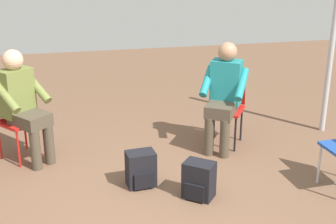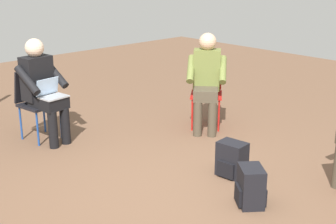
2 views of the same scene
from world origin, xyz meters
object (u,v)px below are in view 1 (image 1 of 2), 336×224
(person_in_olive, at_px, (23,101))
(chair_northeast, at_px, (227,103))
(backpack_near_laptop_user, at_px, (199,182))
(backpack_by_empty_chair, at_px, (141,171))
(chair_northwest, at_px, (15,115))
(person_in_teal, at_px, (224,91))

(person_in_olive, bearing_deg, chair_northeast, 139.87)
(backpack_near_laptop_user, height_order, backpack_by_empty_chair, same)
(chair_northwest, xyz_separation_m, person_in_olive, (0.11, -0.13, 0.20))
(chair_northeast, height_order, backpack_by_empty_chair, chair_northeast)
(person_in_teal, distance_m, backpack_near_laptop_user, 1.32)
(chair_northwest, height_order, person_in_olive, person_in_olive)
(chair_northeast, height_order, chair_northwest, same)
(backpack_by_empty_chair, bearing_deg, chair_northwest, 141.86)
(chair_northeast, distance_m, person_in_teal, 0.26)
(chair_northwest, xyz_separation_m, backpack_near_laptop_user, (1.74, -1.32, -0.34))
(backpack_by_empty_chair, bearing_deg, chair_northeast, 35.89)
(chair_northwest, xyz_separation_m, backpack_by_empty_chair, (1.24, -0.97, -0.34))
(backpack_by_empty_chair, bearing_deg, person_in_teal, 33.19)
(chair_northeast, relative_size, backpack_by_empty_chair, 2.36)
(person_in_olive, relative_size, backpack_by_empty_chair, 3.44)
(chair_northeast, distance_m, backpack_near_laptop_user, 1.42)
(chair_northwest, height_order, backpack_near_laptop_user, chair_northwest)
(person_in_teal, xyz_separation_m, backpack_near_laptop_user, (-0.59, -1.06, -0.54))
(chair_northwest, relative_size, backpack_near_laptop_user, 2.36)
(chair_northeast, xyz_separation_m, backpack_near_laptop_user, (-0.68, -1.20, -0.34))
(backpack_near_laptop_user, bearing_deg, person_in_olive, 143.84)
(person_in_teal, bearing_deg, backpack_near_laptop_user, 93.42)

